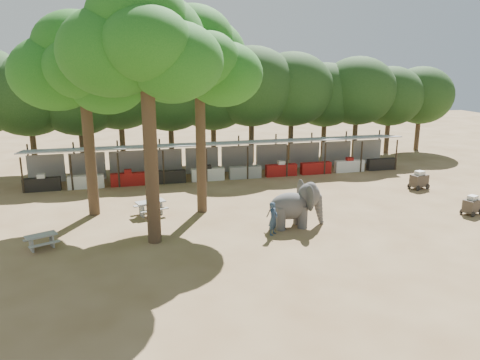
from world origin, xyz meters
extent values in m
plane|color=brown|center=(0.00, 0.00, 0.00)|extent=(100.00, 100.00, 0.00)
cube|color=gray|center=(0.00, 14.00, 2.50)|extent=(28.00, 2.99, 0.39)
cylinder|color=#2D2319|center=(-12.60, 12.65, 1.20)|extent=(0.12, 0.12, 2.40)
cylinder|color=#2D2319|center=(-12.60, 15.35, 1.40)|extent=(0.12, 0.12, 2.80)
cube|color=black|center=(-12.60, 12.90, 0.45)|extent=(2.38, 0.50, 0.90)
cube|color=gray|center=(-12.60, 15.30, 1.00)|extent=(2.52, 0.12, 2.00)
cylinder|color=#2D2319|center=(-9.80, 12.65, 1.20)|extent=(0.12, 0.12, 2.40)
cylinder|color=#2D2319|center=(-9.80, 15.35, 1.40)|extent=(0.12, 0.12, 2.80)
cube|color=silver|center=(-9.80, 12.90, 0.45)|extent=(2.38, 0.50, 0.90)
cube|color=gray|center=(-9.80, 15.30, 1.00)|extent=(2.52, 0.12, 2.00)
cylinder|color=#2D2319|center=(-7.00, 12.65, 1.20)|extent=(0.12, 0.12, 2.40)
cylinder|color=#2D2319|center=(-7.00, 15.35, 1.40)|extent=(0.12, 0.12, 2.80)
cube|color=maroon|center=(-7.00, 12.90, 0.45)|extent=(2.38, 0.50, 0.90)
cube|color=gray|center=(-7.00, 15.30, 1.00)|extent=(2.52, 0.12, 2.00)
cylinder|color=#2D2319|center=(-4.20, 12.65, 1.20)|extent=(0.12, 0.12, 2.40)
cylinder|color=#2D2319|center=(-4.20, 15.35, 1.40)|extent=(0.12, 0.12, 2.80)
cube|color=black|center=(-4.20, 12.90, 0.45)|extent=(2.38, 0.50, 0.90)
cube|color=gray|center=(-4.20, 15.30, 1.00)|extent=(2.52, 0.12, 2.00)
cylinder|color=#2D2319|center=(-1.40, 12.65, 1.20)|extent=(0.12, 0.12, 2.40)
cylinder|color=#2D2319|center=(-1.40, 15.35, 1.40)|extent=(0.12, 0.12, 2.80)
cube|color=silver|center=(-1.40, 12.90, 0.45)|extent=(2.38, 0.50, 0.90)
cube|color=gray|center=(-1.40, 15.30, 1.00)|extent=(2.52, 0.12, 2.00)
cylinder|color=#2D2319|center=(1.40, 12.65, 1.20)|extent=(0.12, 0.12, 2.40)
cylinder|color=#2D2319|center=(1.40, 15.35, 1.40)|extent=(0.12, 0.12, 2.80)
cube|color=gray|center=(1.40, 12.90, 0.45)|extent=(2.38, 0.50, 0.90)
cube|color=gray|center=(1.40, 15.30, 1.00)|extent=(2.52, 0.12, 2.00)
cylinder|color=#2D2319|center=(4.20, 12.65, 1.20)|extent=(0.12, 0.12, 2.40)
cylinder|color=#2D2319|center=(4.20, 15.35, 1.40)|extent=(0.12, 0.12, 2.80)
cube|color=maroon|center=(4.20, 12.90, 0.45)|extent=(2.38, 0.50, 0.90)
cube|color=gray|center=(4.20, 15.30, 1.00)|extent=(2.52, 0.12, 2.00)
cylinder|color=#2D2319|center=(7.00, 12.65, 1.20)|extent=(0.12, 0.12, 2.40)
cylinder|color=#2D2319|center=(7.00, 15.35, 1.40)|extent=(0.12, 0.12, 2.80)
cube|color=maroon|center=(7.00, 12.90, 0.45)|extent=(2.38, 0.50, 0.90)
cube|color=gray|center=(7.00, 15.30, 1.00)|extent=(2.52, 0.12, 2.00)
cylinder|color=#2D2319|center=(9.80, 12.65, 1.20)|extent=(0.12, 0.12, 2.40)
cylinder|color=#2D2319|center=(9.80, 15.35, 1.40)|extent=(0.12, 0.12, 2.80)
cube|color=silver|center=(9.80, 12.90, 0.45)|extent=(2.38, 0.50, 0.90)
cube|color=gray|center=(9.80, 15.30, 1.00)|extent=(2.52, 0.12, 2.00)
cylinder|color=#2D2319|center=(12.60, 12.65, 1.20)|extent=(0.12, 0.12, 2.40)
cylinder|color=#2D2319|center=(12.60, 15.35, 1.40)|extent=(0.12, 0.12, 2.80)
cube|color=black|center=(12.60, 12.90, 0.45)|extent=(2.38, 0.50, 0.90)
cube|color=gray|center=(12.60, 15.30, 1.00)|extent=(2.52, 0.12, 2.00)
cylinder|color=#332316|center=(-9.00, 7.00, 4.60)|extent=(0.60, 0.60, 9.20)
cone|color=#332316|center=(-9.00, 7.00, 9.20)|extent=(0.57, 0.57, 2.88)
ellipsoid|color=#154F14|center=(-10.40, 7.30, 7.82)|extent=(4.80, 4.80, 3.94)
ellipsoid|color=#154F14|center=(-7.80, 6.40, 7.42)|extent=(4.20, 4.20, 3.44)
ellipsoid|color=#154F14|center=(-8.80, 8.10, 8.42)|extent=(5.20, 5.20, 4.26)
ellipsoid|color=#154F14|center=(-9.00, 5.70, 8.12)|extent=(3.80, 3.80, 3.12)
ellipsoid|color=#154F14|center=(-9.30, 7.20, 9.22)|extent=(4.40, 4.40, 3.61)
cylinder|color=#332316|center=(-6.00, 2.00, 5.20)|extent=(0.64, 0.64, 10.40)
cone|color=#332316|center=(-6.00, 2.00, 10.40)|extent=(0.61, 0.61, 3.25)
ellipsoid|color=#154F14|center=(-7.40, 2.30, 8.84)|extent=(4.80, 4.80, 3.94)
ellipsoid|color=#154F14|center=(-4.80, 1.40, 8.44)|extent=(4.20, 4.20, 3.44)
ellipsoid|color=#154F14|center=(-5.80, 3.10, 9.44)|extent=(5.20, 5.20, 4.26)
ellipsoid|color=#154F14|center=(-6.00, 0.70, 9.14)|extent=(3.80, 3.80, 3.12)
ellipsoid|color=#154F14|center=(-6.30, 2.20, 10.24)|extent=(4.40, 4.40, 3.61)
cylinder|color=#332316|center=(-3.00, 6.00, 4.80)|extent=(0.56, 0.56, 9.60)
cone|color=#332316|center=(-3.00, 6.00, 9.60)|extent=(0.53, 0.53, 3.00)
ellipsoid|color=#154F14|center=(-4.40, 6.30, 8.16)|extent=(4.80, 4.80, 3.94)
ellipsoid|color=#154F14|center=(-1.80, 5.40, 7.76)|extent=(4.20, 4.20, 3.44)
ellipsoid|color=#154F14|center=(-2.80, 7.10, 8.76)|extent=(5.20, 5.20, 4.26)
ellipsoid|color=#154F14|center=(-3.00, 4.70, 8.46)|extent=(3.80, 3.80, 3.12)
ellipsoid|color=#154F14|center=(-3.30, 6.20, 9.56)|extent=(4.40, 4.40, 3.61)
cylinder|color=#332316|center=(-13.33, 19.00, 1.87)|extent=(0.44, 0.44, 3.74)
ellipsoid|color=black|center=(-13.33, 19.00, 5.53)|extent=(6.46, 5.95, 5.61)
cylinder|color=#332316|center=(-10.00, 19.00, 1.87)|extent=(0.44, 0.44, 3.74)
ellipsoid|color=black|center=(-10.00, 19.00, 5.53)|extent=(6.46, 5.95, 5.61)
cylinder|color=#332316|center=(-6.67, 19.00, 1.87)|extent=(0.44, 0.44, 3.74)
ellipsoid|color=black|center=(-6.67, 19.00, 5.53)|extent=(6.46, 5.95, 5.61)
cylinder|color=#332316|center=(-3.33, 19.00, 1.87)|extent=(0.44, 0.44, 3.74)
ellipsoid|color=black|center=(-3.33, 19.00, 5.53)|extent=(6.46, 5.95, 5.61)
cylinder|color=#332316|center=(0.00, 19.00, 1.87)|extent=(0.44, 0.44, 3.74)
ellipsoid|color=black|center=(0.00, 19.00, 5.53)|extent=(6.46, 5.95, 5.61)
cylinder|color=#332316|center=(3.33, 19.00, 1.87)|extent=(0.44, 0.44, 3.74)
ellipsoid|color=black|center=(3.33, 19.00, 5.53)|extent=(6.46, 5.95, 5.61)
cylinder|color=#332316|center=(6.67, 19.00, 1.87)|extent=(0.44, 0.44, 3.74)
ellipsoid|color=black|center=(6.67, 19.00, 5.53)|extent=(6.46, 5.95, 5.61)
cylinder|color=#332316|center=(10.00, 19.00, 1.87)|extent=(0.44, 0.44, 3.74)
ellipsoid|color=black|center=(10.00, 19.00, 5.53)|extent=(6.46, 5.95, 5.61)
cylinder|color=#332316|center=(13.33, 19.00, 1.87)|extent=(0.44, 0.44, 3.74)
ellipsoid|color=black|center=(13.33, 19.00, 5.53)|extent=(6.46, 5.95, 5.61)
cylinder|color=#332316|center=(16.67, 19.00, 1.87)|extent=(0.44, 0.44, 3.74)
ellipsoid|color=black|center=(16.67, 19.00, 5.53)|extent=(6.46, 5.95, 5.61)
cylinder|color=#332316|center=(20.00, 19.00, 1.87)|extent=(0.44, 0.44, 3.74)
ellipsoid|color=black|center=(20.00, 19.00, 5.53)|extent=(6.46, 5.95, 5.61)
ellipsoid|color=#3F3D3D|center=(1.01, 2.37, 1.14)|extent=(2.18, 1.28, 1.41)
cylinder|color=#3F3D3D|center=(0.41, 2.03, 0.60)|extent=(0.50, 0.50, 1.19)
cylinder|color=#3F3D3D|center=(0.41, 2.70, 0.60)|extent=(0.50, 0.50, 1.19)
cylinder|color=#3F3D3D|center=(1.61, 2.03, 0.60)|extent=(0.50, 0.50, 1.19)
cylinder|color=#3F3D3D|center=(1.61, 2.71, 0.60)|extent=(0.50, 0.50, 1.19)
ellipsoid|color=#3F3D3D|center=(2.04, 2.37, 1.64)|extent=(1.21, 0.97, 1.31)
ellipsoid|color=#3F3D3D|center=(1.84, 1.73, 1.68)|extent=(0.20, 1.07, 1.34)
ellipsoid|color=#3F3D3D|center=(1.84, 3.01, 1.68)|extent=(0.20, 1.07, 1.34)
cone|color=#3F3D3D|center=(2.68, 2.37, 0.74)|extent=(0.54, 0.54, 1.48)
imported|color=#26384C|center=(-0.18, 1.51, 0.84)|extent=(0.71, 0.72, 1.69)
cube|color=gray|center=(-11.14, 2.43, 0.65)|extent=(1.50, 1.12, 0.05)
cube|color=gray|center=(-11.56, 2.25, 0.32)|extent=(0.30, 0.54, 0.64)
cube|color=gray|center=(-10.73, 2.61, 0.32)|extent=(0.30, 0.54, 0.64)
cube|color=gray|center=(-10.95, 1.97, 0.38)|extent=(1.34, 0.74, 0.05)
cube|color=gray|center=(-11.34, 2.89, 0.38)|extent=(1.34, 0.74, 0.05)
cube|color=gray|center=(-5.91, 6.12, 0.77)|extent=(1.74, 1.17, 0.06)
cube|color=gray|center=(-6.42, 5.97, 0.37)|extent=(0.28, 0.64, 0.75)
cube|color=gray|center=(-5.40, 6.27, 0.37)|extent=(0.28, 0.64, 0.75)
cube|color=gray|center=(-5.74, 5.56, 0.45)|extent=(1.61, 0.71, 0.05)
cube|color=gray|center=(-6.08, 6.68, 0.45)|extent=(1.61, 0.71, 0.05)
cube|color=#332921|center=(11.71, 1.76, 0.51)|extent=(1.18, 0.96, 0.72)
cylinder|color=black|center=(11.46, 1.29, 0.15)|extent=(0.31, 0.18, 0.31)
cylinder|color=black|center=(12.21, 1.61, 0.15)|extent=(0.31, 0.18, 0.31)
cylinder|color=black|center=(11.20, 1.91, 0.15)|extent=(0.31, 0.18, 0.31)
cylinder|color=black|center=(11.95, 2.23, 0.15)|extent=(0.31, 0.18, 0.31)
cube|color=silver|center=(11.71, 1.76, 0.97)|extent=(0.63, 0.58, 0.26)
cube|color=#332921|center=(12.09, 7.23, 0.57)|extent=(1.28, 0.94, 0.80)
cylinder|color=black|center=(11.73, 6.76, 0.17)|extent=(0.35, 0.15, 0.34)
cylinder|color=black|center=(12.62, 6.98, 0.17)|extent=(0.35, 0.15, 0.34)
cylinder|color=black|center=(11.55, 7.49, 0.17)|extent=(0.35, 0.15, 0.34)
cylinder|color=black|center=(12.44, 7.71, 0.17)|extent=(0.35, 0.15, 0.34)
cube|color=silver|center=(12.09, 7.23, 1.09)|extent=(0.67, 0.58, 0.29)
camera|label=1|loc=(-7.21, -19.44, 8.53)|focal=35.00mm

